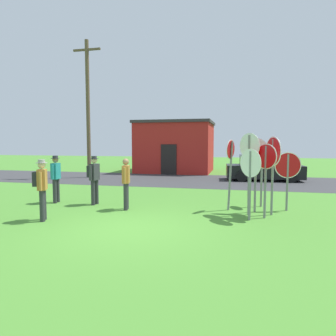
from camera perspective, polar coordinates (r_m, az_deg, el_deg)
The scene contains 17 objects.
ground_plane at distance 8.05m, azimuth -7.15°, elevation -11.19°, with size 80.00×80.00×0.00m, color #47842D.
street_asphalt at distance 18.00m, azimuth 4.35°, elevation -2.30°, with size 60.00×6.40×0.01m, color #38383A.
building_background at distance 23.38m, azimuth 1.44°, elevation 4.01°, with size 5.59×4.92×3.81m.
utility_pole at distance 20.15m, azimuth -14.72°, elevation 11.00°, with size 1.80×0.24×8.55m.
parked_car_on_street at distance 18.75m, azimuth 17.30°, elevation -0.12°, with size 4.42×2.26×1.51m.
stop_sign_center_cluster at distance 9.74m, azimuth 18.98°, elevation 1.28°, with size 0.37×0.82×2.39m.
stop_sign_leaning_left at distance 9.27m, azimuth 17.77°, elevation 0.08°, with size 0.55×0.51×2.18m.
stop_sign_low_front at distance 9.97m, azimuth 16.07°, elevation 1.03°, with size 0.70×0.08×2.35m.
stop_sign_tallest at distance 10.93m, azimuth 17.14°, elevation 0.39°, with size 0.28×0.64×2.09m.
stop_sign_nearest at distance 10.08m, azimuth 11.59°, elevation 0.81°, with size 0.26×0.60×2.30m.
stop_sign_leaning_right at distance 9.54m, azimuth 14.95°, elevation 1.66°, with size 0.58×0.58×2.50m.
stop_sign_rear_left at distance 10.55m, azimuth 21.45°, elevation -0.54°, with size 0.84×0.14×1.91m.
stop_sign_rear_right at distance 8.90m, azimuth 15.12°, elevation -0.67°, with size 0.55×0.60×2.04m.
person_with_sunhat at distance 10.13m, azimuth -7.86°, elevation -2.41°, with size 0.30×0.56×1.69m.
person_on_left at distance 11.16m, azimuth -13.66°, elevation -1.54°, with size 0.41×0.57×1.74m.
person_in_teal at distance 9.30m, azimuth -22.56°, elevation -3.00°, with size 0.45×0.53×1.74m.
person_in_blue at distance 11.92m, azimuth -20.23°, elevation -1.43°, with size 0.32×0.57×1.74m.
Camera 1 is at (2.69, -7.26, 2.20)m, focal length 32.63 mm.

